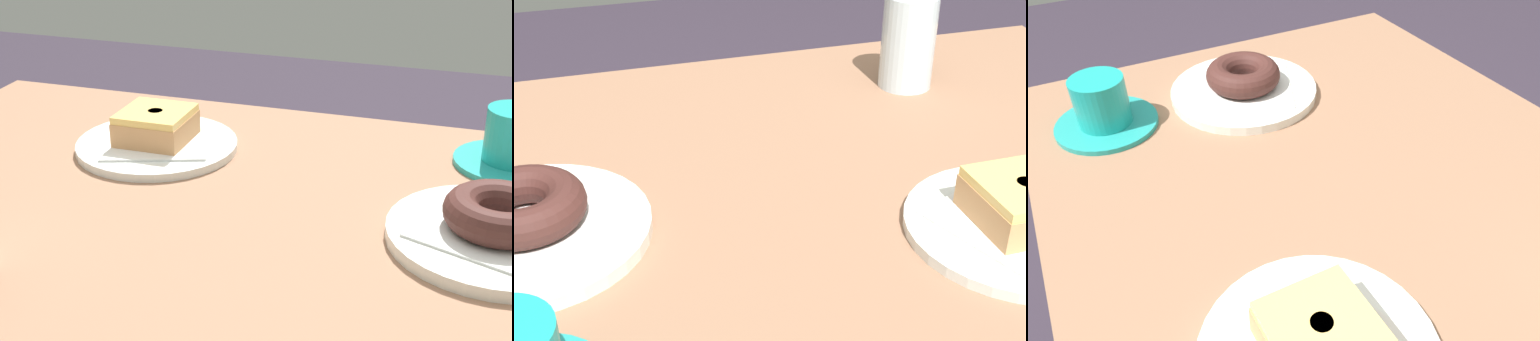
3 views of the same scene
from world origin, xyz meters
The scene contains 7 objects.
table centered at (0.00, 0.00, 0.60)m, with size 0.99×0.73×0.70m.
plate_chocolate_ring centered at (0.31, 0.03, 0.71)m, with size 0.23×0.23×0.01m, color white.
napkin_chocolate_ring centered at (0.31, 0.03, 0.72)m, with size 0.15×0.15×0.00m, color white.
donut_chocolate_ring centered at (0.31, 0.03, 0.74)m, with size 0.12×0.12×0.04m, color #44231E.
plate_glazed_square centered at (-0.14, 0.16, 0.71)m, with size 0.22×0.22×0.01m, color white.
napkin_glazed_square centered at (-0.14, 0.16, 0.71)m, with size 0.14×0.14×0.00m, color white.
donut_glazed_square centered at (-0.14, 0.16, 0.74)m, with size 0.09×0.09×0.04m.
Camera 1 is at (0.29, -0.73, 1.11)m, focal length 54.50 mm.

